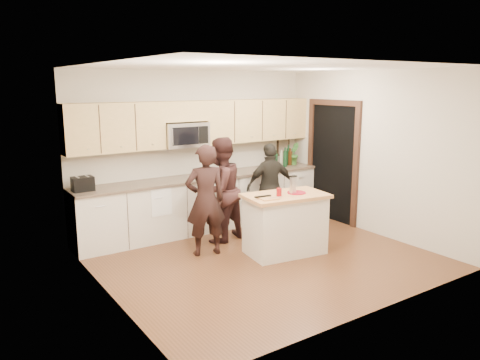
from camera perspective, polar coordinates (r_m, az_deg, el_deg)
floor at (r=6.89m, az=2.84°, el=-9.44°), size 4.50×4.50×0.00m
room_shell at (r=6.47m, az=3.00°, el=5.01°), size 4.52×4.02×2.71m
back_cabinetry at (r=8.10m, az=-4.29°, el=-2.73°), size 4.50×0.66×0.94m
upper_cabinetry at (r=8.01m, az=-4.75°, el=7.07°), size 4.50×0.33×0.75m
microwave at (r=7.84m, az=-6.79°, el=5.51°), size 0.76×0.41×0.40m
doorway at (r=8.68m, az=11.23°, el=2.68°), size 0.06×1.25×2.20m
framed_picture at (r=9.27m, az=5.28°, el=4.18°), size 0.30×0.03×0.38m
dish_towel at (r=7.44m, az=-9.98°, el=-1.54°), size 0.34×0.60×0.48m
island at (r=6.95m, az=5.52°, el=-5.31°), size 1.28×0.85×0.90m
red_plate at (r=6.92m, az=6.90°, el=-1.53°), size 0.27×0.27×0.02m
box_grater at (r=6.83m, az=6.48°, el=-0.50°), size 0.10×0.06×0.26m
drink_glass at (r=6.71m, az=4.78°, el=-1.48°), size 0.08×0.08×0.11m
cutting_board at (r=6.53m, az=3.50°, el=-2.26°), size 0.27×0.23×0.02m
tongs at (r=6.57m, az=2.80°, el=-2.00°), size 0.26×0.07×0.02m
knife at (r=6.55m, az=4.39°, el=-2.12°), size 0.20×0.05×0.01m
toaster at (r=7.19m, az=-18.62°, el=-0.45°), size 0.30×0.22×0.22m
bottle_cluster at (r=8.94m, az=5.21°, el=2.84°), size 0.47×0.29×0.39m
orchid at (r=9.11m, az=6.54°, el=3.20°), size 0.29×0.30×0.42m
woman_left at (r=6.81m, az=-4.23°, el=-2.48°), size 0.68×0.53×1.64m
woman_center at (r=7.39m, az=-2.38°, el=-1.22°), size 0.95×0.83×1.67m
woman_right at (r=8.08m, az=3.72°, el=-0.76°), size 0.93×0.55×1.49m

